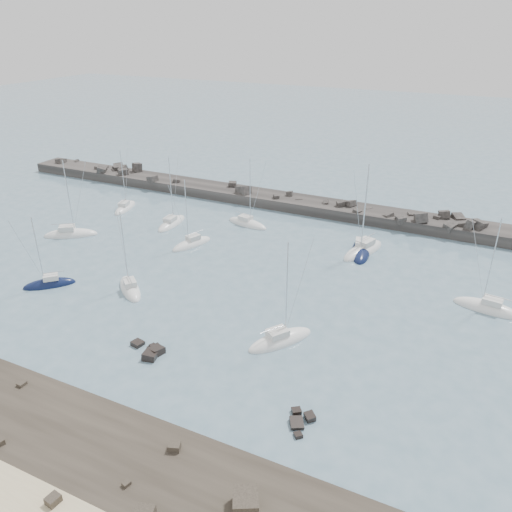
# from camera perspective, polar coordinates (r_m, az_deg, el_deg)

# --- Properties ---
(ground) EXTENTS (400.00, 400.00, 0.00)m
(ground) POSITION_cam_1_polar(r_m,az_deg,el_deg) (57.61, -4.64, -7.17)
(ground) COLOR slate
(ground) RESTS_ON ground
(rock_shelf) EXTENTS (140.00, 12.00, 2.07)m
(rock_shelf) POSITION_cam_1_polar(r_m,az_deg,el_deg) (44.52, -19.88, -20.79)
(rock_shelf) COLOR #2C251E
(rock_shelf) RESTS_ON ground
(rock_cluster_near) EXTENTS (4.19, 3.02, 1.60)m
(rock_cluster_near) POSITION_cam_1_polar(r_m,az_deg,el_deg) (53.24, -12.04, -10.72)
(rock_cluster_near) COLOR black
(rock_cluster_near) RESTS_ON ground
(rock_cluster_far) EXTENTS (2.47, 3.47, 1.31)m
(rock_cluster_far) POSITION_cam_1_polar(r_m,az_deg,el_deg) (44.91, 4.93, -18.46)
(rock_cluster_far) COLOR black
(rock_cluster_far) RESTS_ON ground
(breakwater) EXTENTS (115.00, 7.20, 5.09)m
(breakwater) POSITION_cam_1_polar(r_m,az_deg,el_deg) (91.26, 3.08, 5.92)
(breakwater) COLOR #2D2A28
(breakwater) RESTS_ON ground
(sailboat_0) EXTENTS (8.22, 6.67, 13.09)m
(sailboat_0) POSITION_cam_1_polar(r_m,az_deg,el_deg) (83.73, -20.42, 2.29)
(sailboat_0) COLOR white
(sailboat_0) RESTS_ON ground
(sailboat_1) EXTENTS (3.83, 7.43, 11.32)m
(sailboat_1) POSITION_cam_1_polar(r_m,az_deg,el_deg) (92.68, -14.72, 5.31)
(sailboat_1) COLOR white
(sailboat_1) RESTS_ON ground
(sailboat_2) EXTENTS (5.99, 5.83, 10.35)m
(sailboat_2) POSITION_cam_1_polar(r_m,az_deg,el_deg) (69.31, -22.52, -3.03)
(sailboat_2) COLOR #0D1639
(sailboat_2) RESTS_ON ground
(sailboat_3) EXTENTS (2.81, 7.74, 12.07)m
(sailboat_3) POSITION_cam_1_polar(r_m,az_deg,el_deg) (83.92, -9.62, 3.65)
(sailboat_3) COLOR white
(sailboat_3) RESTS_ON ground
(sailboat_4) EXTENTS (7.99, 3.92, 12.12)m
(sailboat_4) POSITION_cam_1_polar(r_m,az_deg,el_deg) (82.75, -1.00, 3.70)
(sailboat_4) COLOR white
(sailboat_4) RESTS_ON ground
(sailboat_5) EXTENTS (6.75, 6.12, 11.26)m
(sailboat_5) POSITION_cam_1_polar(r_m,az_deg,el_deg) (65.00, -14.18, -3.68)
(sailboat_5) COLOR white
(sailboat_5) RESTS_ON ground
(sailboat_6) EXTENTS (5.56, 9.50, 14.44)m
(sailboat_6) POSITION_cam_1_polar(r_m,az_deg,el_deg) (74.71, 12.14, 0.57)
(sailboat_6) COLOR white
(sailboat_6) RESTS_ON ground
(sailboat_7) EXTENTS (6.38, 7.80, 12.43)m
(sailboat_7) POSITION_cam_1_polar(r_m,az_deg,el_deg) (53.76, 2.78, -9.62)
(sailboat_7) COLOR white
(sailboat_7) RESTS_ON ground
(sailboat_8) EXTENTS (4.46, 9.04, 13.75)m
(sailboat_8) POSITION_cam_1_polar(r_m,az_deg,el_deg) (74.64, 11.88, 0.57)
(sailboat_8) COLOR #0D1639
(sailboat_8) RESTS_ON ground
(sailboat_9) EXTENTS (8.01, 3.42, 12.41)m
(sailboat_9) POSITION_cam_1_polar(r_m,az_deg,el_deg) (65.02, 24.92, -5.47)
(sailboat_9) COLOR white
(sailboat_9) RESTS_ON ground
(sailboat_13) EXTENTS (4.50, 7.34, 11.29)m
(sailboat_13) POSITION_cam_1_polar(r_m,az_deg,el_deg) (75.79, -7.35, 1.33)
(sailboat_13) COLOR white
(sailboat_13) RESTS_ON ground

